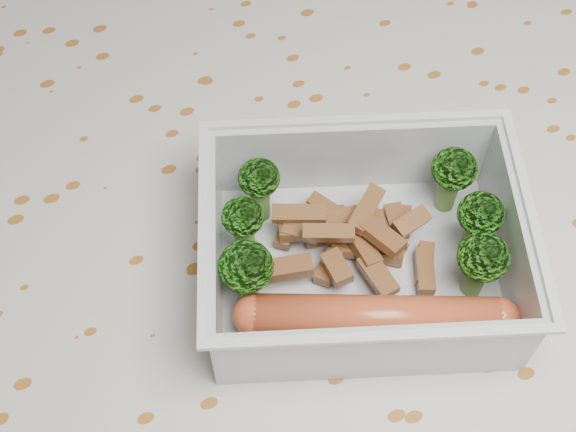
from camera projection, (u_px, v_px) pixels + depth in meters
name	position (u px, v px, depth m)	size (l,w,h in m)	color
dining_table	(285.00, 301.00, 0.54)	(1.40, 0.90, 0.75)	brown
tablecloth	(285.00, 265.00, 0.50)	(1.46, 0.96, 0.19)	beige
lunch_container	(362.00, 256.00, 0.44)	(0.20, 0.18, 0.06)	silver
broccoli_florets	(365.00, 225.00, 0.43)	(0.16, 0.11, 0.05)	#608C3F
meat_pile	(352.00, 237.00, 0.45)	(0.10, 0.08, 0.03)	brown
sausage	(376.00, 317.00, 0.41)	(0.14, 0.07, 0.02)	#B84926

